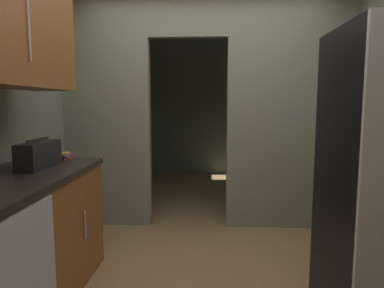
# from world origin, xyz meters

# --- Properties ---
(kitchen_partition) EXTENTS (3.17, 0.12, 2.77)m
(kitchen_partition) POSITION_xyz_m (0.05, 1.44, 1.47)
(kitchen_partition) COLOR gray
(kitchen_partition) RESTS_ON ground
(adjoining_room_shell) EXTENTS (3.17, 2.96, 2.77)m
(adjoining_room_shell) POSITION_xyz_m (0.00, 3.42, 1.38)
(adjoining_room_shell) COLOR slate
(adjoining_room_shell) RESTS_ON ground
(lower_cabinet_run) EXTENTS (0.70, 1.60, 0.91)m
(lower_cabinet_run) POSITION_xyz_m (-1.24, -0.26, 0.46)
(lower_cabinet_run) COLOR brown
(lower_cabinet_run) RESTS_ON ground
(boombox) EXTENTS (0.16, 0.43, 0.22)m
(boombox) POSITION_xyz_m (-1.21, 0.07, 1.01)
(boombox) COLOR black
(boombox) RESTS_ON lower_cabinet_run
(book_stack) EXTENTS (0.14, 0.17, 0.06)m
(book_stack) POSITION_xyz_m (-1.20, 0.46, 0.94)
(book_stack) COLOR red
(book_stack) RESTS_ON lower_cabinet_run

